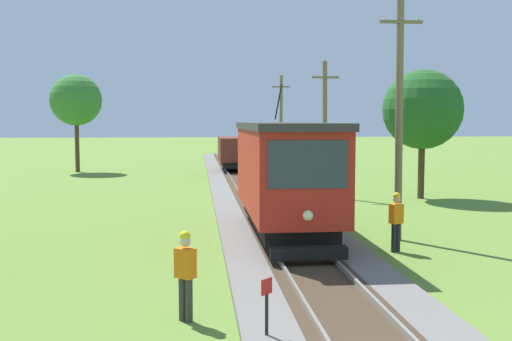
{
  "coord_description": "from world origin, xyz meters",
  "views": [
    {
      "loc": [
        -2.84,
        -6.1,
        3.91
      ],
      "look_at": [
        -0.69,
        15.44,
        2.07
      ],
      "focal_mm": 41.82,
      "sensor_mm": 36.0,
      "label": 1
    }
  ],
  "objects_px": {
    "track_worker": "(185,271)",
    "second_worker": "(396,219)",
    "freight_car": "(235,152)",
    "tree_left_near": "(423,110)",
    "utility_pole_near_tram": "(399,114)",
    "utility_pole_far": "(281,122)",
    "utility_pole_mid": "(325,127)",
    "red_tram": "(285,173)",
    "trackside_signal_marker": "(267,308)",
    "tree_right_near": "(76,100)"
  },
  "relations": [
    {
      "from": "track_worker",
      "to": "second_worker",
      "type": "distance_m",
      "value": 8.21
    },
    {
      "from": "freight_car",
      "to": "tree_left_near",
      "type": "bearing_deg",
      "value": -61.49
    },
    {
      "from": "utility_pole_near_tram",
      "to": "tree_left_near",
      "type": "relative_size",
      "value": 1.25
    },
    {
      "from": "track_worker",
      "to": "second_worker",
      "type": "xyz_separation_m",
      "value": [
        6.09,
        5.51,
        0.0
      ]
    },
    {
      "from": "freight_car",
      "to": "utility_pole_far",
      "type": "distance_m",
      "value": 4.73
    },
    {
      "from": "tree_left_near",
      "to": "utility_pole_mid",
      "type": "bearing_deg",
      "value": 163.37
    },
    {
      "from": "freight_car",
      "to": "utility_pole_near_tram",
      "type": "distance_m",
      "value": 25.45
    },
    {
      "from": "red_tram",
      "to": "tree_left_near",
      "type": "height_order",
      "value": "tree_left_near"
    },
    {
      "from": "utility_pole_far",
      "to": "second_worker",
      "type": "height_order",
      "value": "utility_pole_far"
    },
    {
      "from": "utility_pole_mid",
      "to": "track_worker",
      "type": "xyz_separation_m",
      "value": [
        -6.76,
        -18.54,
        -2.56
      ]
    },
    {
      "from": "utility_pole_far",
      "to": "second_worker",
      "type": "bearing_deg",
      "value": -91.33
    },
    {
      "from": "utility_pole_near_tram",
      "to": "second_worker",
      "type": "bearing_deg",
      "value": -109.96
    },
    {
      "from": "trackside_signal_marker",
      "to": "second_worker",
      "type": "relative_size",
      "value": 0.66
    },
    {
      "from": "tree_right_near",
      "to": "track_worker",
      "type": "bearing_deg",
      "value": -75.82
    },
    {
      "from": "red_tram",
      "to": "utility_pole_far",
      "type": "xyz_separation_m",
      "value": [
        3.67,
        26.78,
        1.57
      ]
    },
    {
      "from": "track_worker",
      "to": "second_worker",
      "type": "relative_size",
      "value": 1.0
    },
    {
      "from": "utility_pole_far",
      "to": "utility_pole_mid",
      "type": "bearing_deg",
      "value": -90.0
    },
    {
      "from": "freight_car",
      "to": "trackside_signal_marker",
      "type": "bearing_deg",
      "value": -92.81
    },
    {
      "from": "red_tram",
      "to": "second_worker",
      "type": "relative_size",
      "value": 4.79
    },
    {
      "from": "second_worker",
      "to": "tree_right_near",
      "type": "distance_m",
      "value": 32.87
    },
    {
      "from": "second_worker",
      "to": "tree_left_near",
      "type": "bearing_deg",
      "value": -49.07
    },
    {
      "from": "track_worker",
      "to": "second_worker",
      "type": "height_order",
      "value": "same"
    },
    {
      "from": "trackside_signal_marker",
      "to": "tree_right_near",
      "type": "bearing_deg",
      "value": 105.77
    },
    {
      "from": "red_tram",
      "to": "utility_pole_far",
      "type": "relative_size",
      "value": 1.16
    },
    {
      "from": "red_tram",
      "to": "track_worker",
      "type": "height_order",
      "value": "red_tram"
    },
    {
      "from": "utility_pole_far",
      "to": "track_worker",
      "type": "xyz_separation_m",
      "value": [
        -6.76,
        -34.41,
        -2.78
      ]
    },
    {
      "from": "freight_car",
      "to": "track_worker",
      "type": "relative_size",
      "value": 2.91
    },
    {
      "from": "tree_left_near",
      "to": "freight_car",
      "type": "bearing_deg",
      "value": 118.51
    },
    {
      "from": "second_worker",
      "to": "freight_car",
      "type": "bearing_deg",
      "value": -18.37
    },
    {
      "from": "freight_car",
      "to": "trackside_signal_marker",
      "type": "relative_size",
      "value": 4.41
    },
    {
      "from": "freight_car",
      "to": "utility_pole_near_tram",
      "type": "relative_size",
      "value": 0.65
    },
    {
      "from": "utility_pole_near_tram",
      "to": "utility_pole_mid",
      "type": "height_order",
      "value": "utility_pole_near_tram"
    },
    {
      "from": "utility_pole_mid",
      "to": "utility_pole_far",
      "type": "bearing_deg",
      "value": 90.0
    },
    {
      "from": "second_worker",
      "to": "track_worker",
      "type": "bearing_deg",
      "value": 107.38
    },
    {
      "from": "utility_pole_mid",
      "to": "tree_left_near",
      "type": "xyz_separation_m",
      "value": [
        4.6,
        -1.37,
        0.87
      ]
    },
    {
      "from": "freight_car",
      "to": "second_worker",
      "type": "bearing_deg",
      "value": -83.62
    },
    {
      "from": "utility_pole_near_tram",
      "to": "track_worker",
      "type": "relative_size",
      "value": 4.48
    },
    {
      "from": "red_tram",
      "to": "utility_pole_near_tram",
      "type": "relative_size",
      "value": 1.07
    },
    {
      "from": "utility_pole_mid",
      "to": "second_worker",
      "type": "height_order",
      "value": "utility_pole_mid"
    },
    {
      "from": "utility_pole_near_tram",
      "to": "track_worker",
      "type": "bearing_deg",
      "value": -132.59
    },
    {
      "from": "freight_car",
      "to": "tree_right_near",
      "type": "bearing_deg",
      "value": 169.85
    },
    {
      "from": "utility_pole_near_tram",
      "to": "track_worker",
      "type": "distance_m",
      "value": 10.45
    },
    {
      "from": "utility_pole_mid",
      "to": "tree_right_near",
      "type": "distance_m",
      "value": 22.32
    },
    {
      "from": "red_tram",
      "to": "second_worker",
      "type": "distance_m",
      "value": 3.87
    },
    {
      "from": "utility_pole_near_tram",
      "to": "track_worker",
      "type": "height_order",
      "value": "utility_pole_near_tram"
    },
    {
      "from": "utility_pole_mid",
      "to": "tree_left_near",
      "type": "bearing_deg",
      "value": -16.63
    },
    {
      "from": "track_worker",
      "to": "red_tram",
      "type": "bearing_deg",
      "value": -163.09
    },
    {
      "from": "freight_car",
      "to": "utility_pole_near_tram",
      "type": "height_order",
      "value": "utility_pole_near_tram"
    },
    {
      "from": "second_worker",
      "to": "trackside_signal_marker",
      "type": "bearing_deg",
      "value": 121.16
    },
    {
      "from": "utility_pole_near_tram",
      "to": "tree_right_near",
      "type": "bearing_deg",
      "value": 119.67
    }
  ]
}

